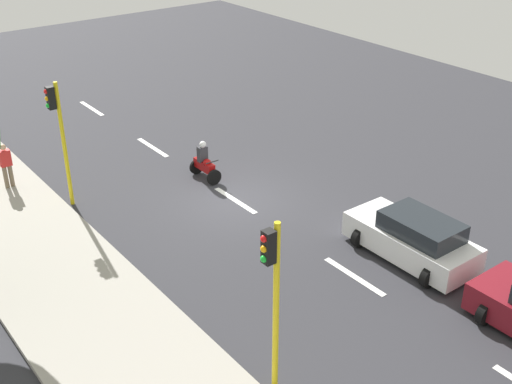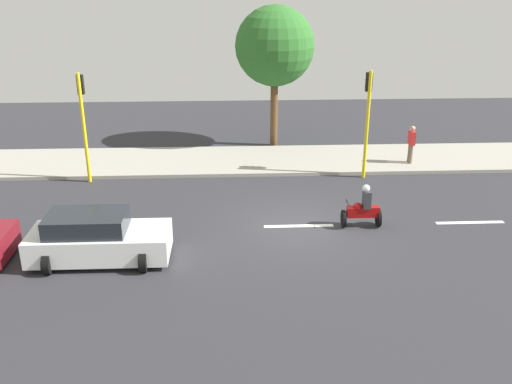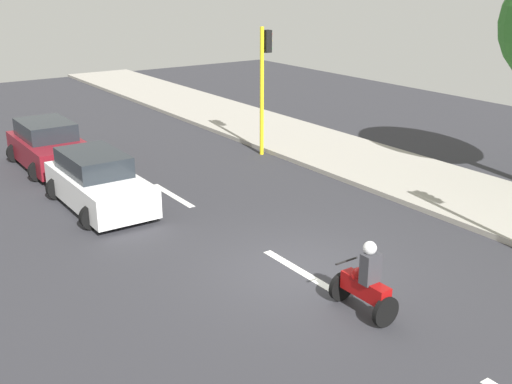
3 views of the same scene
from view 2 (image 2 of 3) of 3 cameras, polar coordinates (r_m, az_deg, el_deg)
The scene contains 11 objects.
ground_plane at distance 19.44m, azimuth 4.34°, elevation -3.60°, with size 40.00×60.00×0.10m, color #2D2D33.
sidewalk at distance 25.87m, azimuth 2.53°, elevation 3.26°, with size 4.00×60.00×0.15m, color #9E998E.
lane_stripe_north at distance 20.99m, azimuth 20.85°, elevation -2.91°, with size 0.20×2.40×0.01m, color white.
lane_stripe_mid at distance 19.42m, azimuth 4.34°, elevation -3.45°, with size 0.20×2.40×0.01m, color white.
lane_stripe_south at distance 19.64m, azimuth -13.35°, elevation -3.71°, with size 0.20×2.40×0.01m, color white.
car_white at distance 17.56m, azimuth -15.79°, elevation -4.56°, with size 2.16×4.15×1.52m.
motorcycle at distance 19.43m, azimuth 10.75°, elevation -1.72°, with size 0.60×1.30×1.53m.
pedestrian_near_signal at distance 25.91m, azimuth 15.45°, elevation 4.80°, with size 0.40×0.24×1.69m.
traffic_light_corner at distance 23.59m, azimuth 11.25°, elevation 8.27°, with size 0.49×0.24×4.50m.
traffic_light_midblock at distance 23.65m, azimuth -17.14°, elevation 7.76°, with size 0.49×0.24×4.50m.
street_tree_north at distance 27.32m, azimuth 1.92°, elevation 14.52°, with size 3.76×3.76×6.74m.
Camera 2 is at (-17.45, 2.29, 8.22)m, focal length 39.49 mm.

